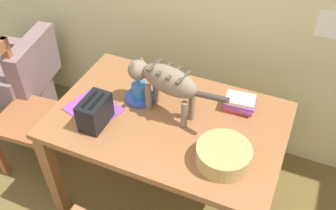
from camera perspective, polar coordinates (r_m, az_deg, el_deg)
The scene contains 10 objects.
dining_table at distance 2.23m, azimuth -0.00°, elevation -3.64°, with size 1.32×0.86×0.75m.
cat at distance 2.06m, azimuth -0.51°, elevation 3.68°, with size 0.62×0.21×0.32m.
saucer_bowl at distance 2.29m, azimuth -4.23°, elevation 1.17°, with size 0.18×0.18×0.03m, color #3655B0.
coffee_mug at distance 2.25m, azimuth -4.22°, elevation 2.21°, with size 0.14×0.10×0.08m.
magazine at distance 2.26m, azimuth -11.17°, elevation -0.60°, with size 0.30×0.23×0.01m, color purple.
book_stack at distance 2.23m, azimuth 10.72°, elevation 0.23°, with size 0.19×0.14×0.08m.
wicker_basket at distance 1.93m, azimuth 8.34°, elevation -7.43°, with size 0.28×0.28×0.10m.
toaster at distance 2.12m, azimuth -10.91°, elevation -1.03°, with size 0.12×0.20×0.18m.
wooden_chair_far at distance 2.79m, azimuth -20.84°, elevation -1.47°, with size 0.45×0.45×0.93m.
wicker_armchair at distance 3.32m, azimuth -21.32°, elevation 2.00°, with size 0.64×0.66×0.78m.
Camera 1 is at (0.60, -0.25, 2.25)m, focal length 40.60 mm.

